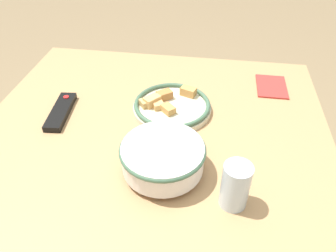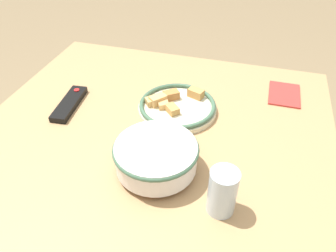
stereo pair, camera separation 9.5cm
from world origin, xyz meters
name	(u,v)px [view 2 (the right image)]	position (x,y,z in m)	size (l,w,h in m)	color
dining_table	(149,161)	(0.00, 0.00, 0.63)	(1.12, 1.08, 0.71)	tan
noodle_bowl	(156,156)	(-0.10, -0.06, 0.77)	(0.22, 0.22, 0.09)	silver
food_plate	(177,106)	(0.17, -0.04, 0.73)	(0.26, 0.26, 0.05)	beige
tv_remote	(69,104)	(0.10, 0.31, 0.72)	(0.20, 0.07, 0.02)	black
drinking_glass	(222,192)	(-0.18, -0.24, 0.78)	(0.07, 0.07, 0.12)	silver
folded_napkin	(284,94)	(0.37, -0.39, 0.72)	(0.15, 0.11, 0.01)	#B2332D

